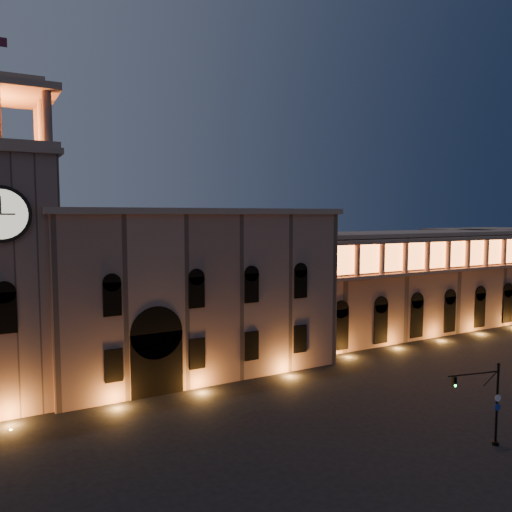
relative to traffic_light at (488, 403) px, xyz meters
name	(u,v)px	position (x,y,z in m)	size (l,w,h in m)	color
ground	(330,446)	(-10.02, 5.63, -3.26)	(160.00, 160.00, 0.00)	black
government_building	(192,290)	(-12.09, 27.56, 5.51)	(30.80, 12.80, 17.60)	#896659
clock_tower	(1,265)	(-30.52, 26.60, 9.24)	(9.80, 9.80, 32.40)	#896659
colonnade_wing	(407,281)	(21.98, 29.55, 4.07)	(40.60, 11.50, 14.50)	#846054
secondary_building	(487,270)	(47.98, 35.63, 3.74)	(20.00, 12.00, 14.00)	#846054
traffic_light	(488,403)	(0.00, 0.00, 0.00)	(4.44, 1.22, 6.21)	black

